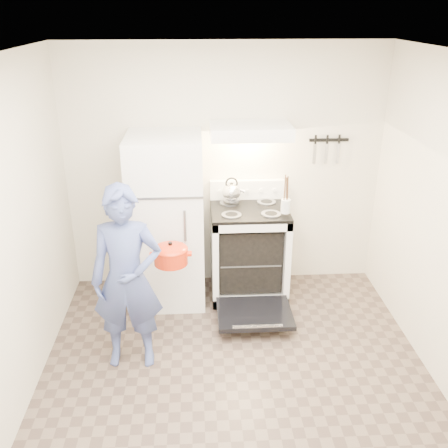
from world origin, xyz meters
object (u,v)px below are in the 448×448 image
at_px(tea_kettle, 232,191).
at_px(person, 127,279).
at_px(dutch_oven, 171,256).
at_px(stove_body, 249,253).
at_px(refrigerator, 167,221).

distance_m(tea_kettle, person, 1.53).
distance_m(person, dutch_oven, 0.50).
xyz_separation_m(tea_kettle, person, (-0.92, -1.18, -0.30)).
xyz_separation_m(stove_body, dutch_oven, (-0.75, -0.67, 0.33)).
bearing_deg(person, refrigerator, 75.31).
distance_m(stove_body, dutch_oven, 1.06).
relative_size(stove_body, tea_kettle, 3.32).
relative_size(stove_body, dutch_oven, 2.52).
xyz_separation_m(stove_body, tea_kettle, (-0.17, 0.14, 0.63)).
height_order(refrigerator, tea_kettle, refrigerator).
bearing_deg(dutch_oven, person, -131.67).
bearing_deg(person, stove_body, 44.28).
distance_m(refrigerator, stove_body, 0.90).
relative_size(tea_kettle, person, 0.18).
distance_m(refrigerator, dutch_oven, 0.65).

